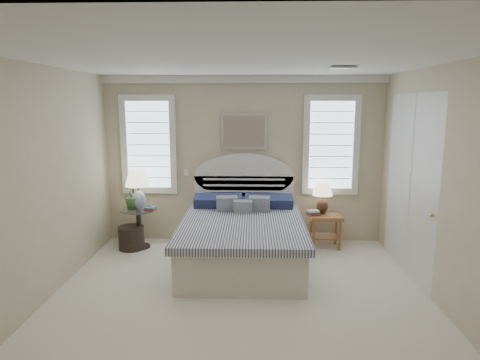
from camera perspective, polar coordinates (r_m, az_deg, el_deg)
name	(u,v)px	position (r m, az deg, el deg)	size (l,w,h in m)	color
floor	(239,310)	(4.97, -0.12, -16.95)	(4.50, 5.00, 0.01)	beige
ceiling	(239,60)	(4.44, -0.13, 15.76)	(4.50, 5.00, 0.01)	silver
wall_back	(244,160)	(6.98, 0.53, 2.67)	(4.50, 0.02, 2.70)	#BEAE8E
wall_left	(30,190)	(5.11, -26.24, -1.24)	(0.02, 5.00, 2.70)	#BEAE8E
wall_right	(455,193)	(4.98, 26.71, -1.54)	(0.02, 5.00, 2.70)	#BEAE8E
crown_molding	(244,79)	(6.89, 0.54, 13.32)	(4.50, 0.08, 0.12)	white
hvac_vent	(343,68)	(5.34, 13.56, 14.34)	(0.30, 0.20, 0.02)	#B2B2B2
switch_plate	(186,172)	(7.08, -7.19, 1.06)	(0.08, 0.01, 0.12)	white
window_left	(149,145)	(7.14, -12.06, 4.63)	(0.90, 0.06, 1.60)	#C3DFF7
window_right	(331,145)	(7.05, 12.02, 4.56)	(0.90, 0.06, 1.60)	#C3DFF7
painting	(244,131)	(6.90, 0.53, 6.50)	(0.74, 0.04, 0.58)	silver
closet_door	(410,185)	(6.09, 21.73, -0.63)	(0.02, 1.80, 2.40)	silver
bed	(242,236)	(6.18, 0.31, -7.54)	(1.72, 2.28, 1.47)	silver
side_table_left	(139,224)	(6.97, -13.32, -5.72)	(0.56, 0.56, 0.63)	black
nightstand_right	(325,224)	(6.93, 11.31, -5.74)	(0.50, 0.40, 0.53)	#9C6933
floor_pot	(131,238)	(7.00, -14.28, -7.46)	(0.40, 0.40, 0.36)	black
lamp_left	(138,185)	(6.86, -13.49, -0.60)	(0.49, 0.49, 0.63)	silver
lamp_right	(323,194)	(6.91, 10.94, -1.86)	(0.36, 0.36, 0.51)	black
potted_plant	(133,195)	(6.89, -14.10, -1.93)	(0.25, 0.25, 0.45)	#327D33
books_left	(150,209)	(6.78, -11.87, -3.80)	(0.18, 0.13, 0.05)	#AA302A
books_right	(313,213)	(6.84, 9.74, -4.34)	(0.22, 0.18, 0.08)	#AA302A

